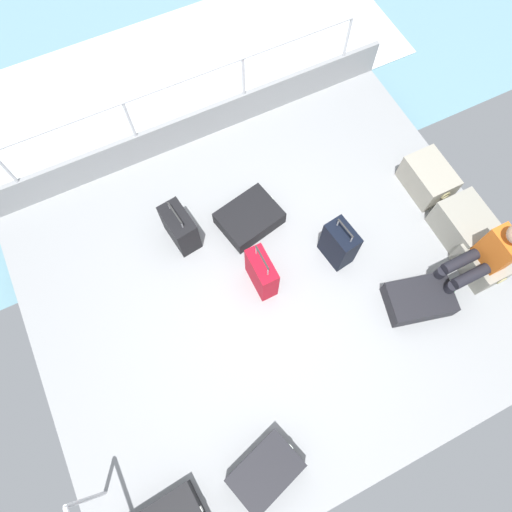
# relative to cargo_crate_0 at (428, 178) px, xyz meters

# --- Properties ---
(ground_plane) EXTENTS (4.40, 5.20, 0.06)m
(ground_plane) POSITION_rel_cargo_crate_0_xyz_m (0.30, -2.19, -0.21)
(ground_plane) COLOR #939699
(gunwale_port) EXTENTS (0.06, 5.20, 0.45)m
(gunwale_port) POSITION_rel_cargo_crate_0_xyz_m (-1.87, -2.19, 0.04)
(gunwale_port) COLOR #939699
(gunwale_port) RESTS_ON ground_plane
(railing_port) EXTENTS (0.04, 4.20, 1.02)m
(railing_port) POSITION_rel_cargo_crate_0_xyz_m (-1.87, -2.19, 0.60)
(railing_port) COLOR silver
(railing_port) RESTS_ON ground_plane
(sea_wake) EXTENTS (12.00, 12.00, 0.01)m
(sea_wake) POSITION_rel_cargo_crate_0_xyz_m (-3.30, -2.19, -0.52)
(sea_wake) COLOR #6B99A8
(sea_wake) RESTS_ON ground_plane
(cargo_crate_0) EXTENTS (0.63, 0.42, 0.37)m
(cargo_crate_0) POSITION_rel_cargo_crate_0_xyz_m (0.00, 0.00, 0.00)
(cargo_crate_0) COLOR #9E9989
(cargo_crate_0) RESTS_ON ground_plane
(cargo_crate_1) EXTENTS (0.63, 0.46, 0.41)m
(cargo_crate_1) POSITION_rel_cargo_crate_0_xyz_m (0.68, -0.00, 0.02)
(cargo_crate_1) COLOR gray
(cargo_crate_1) RESTS_ON ground_plane
(cargo_crate_2) EXTENTS (0.54, 0.42, 0.34)m
(cargo_crate_2) POSITION_rel_cargo_crate_0_xyz_m (1.15, -0.06, -0.01)
(cargo_crate_2) COLOR gray
(cargo_crate_2) RESTS_ON ground_plane
(passenger_seated) EXTENTS (0.34, 0.66, 1.04)m
(passenger_seated) POSITION_rel_cargo_crate_0_xyz_m (1.15, -0.23, 0.35)
(passenger_seated) COLOR orange
(passenger_seated) RESTS_ON ground_plane
(suitcase_0) EXTENTS (0.60, 0.77, 0.23)m
(suitcase_0) POSITION_rel_cargo_crate_0_xyz_m (1.18, -0.89, -0.07)
(suitcase_0) COLOR black
(suitcase_0) RESTS_ON ground_plane
(suitcase_1) EXTENTS (0.65, 0.76, 0.21)m
(suitcase_1) POSITION_rel_cargo_crate_0_xyz_m (-0.49, -2.09, -0.08)
(suitcase_1) COLOR black
(suitcase_1) RESTS_ON ground_plane
(suitcase_2) EXTENTS (0.42, 0.20, 0.72)m
(suitcase_2) POSITION_rel_cargo_crate_0_xyz_m (0.23, -2.30, 0.09)
(suitcase_2) COLOR #B70C1E
(suitcase_2) RESTS_ON ground_plane
(suitcase_3) EXTENTS (0.40, 0.28, 0.68)m
(suitcase_3) POSITION_rel_cargo_crate_0_xyz_m (0.30, -1.40, 0.10)
(suitcase_3) COLOR black
(suitcase_3) RESTS_ON ground_plane
(suitcase_4) EXTENTS (0.59, 0.73, 0.25)m
(suitcase_4) POSITION_rel_cargo_crate_0_xyz_m (1.95, -3.11, -0.06)
(suitcase_4) COLOR black
(suitcase_4) RESTS_ON ground_plane
(suitcase_6) EXTENTS (0.48, 0.31, 0.62)m
(suitcase_6) POSITION_rel_cargo_crate_0_xyz_m (-0.65, -2.86, 0.07)
(suitcase_6) COLOR black
(suitcase_6) RESTS_ON ground_plane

